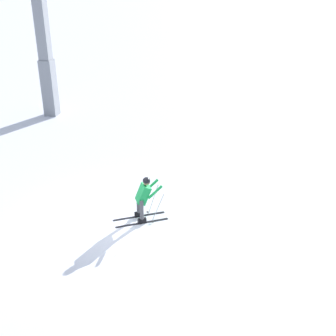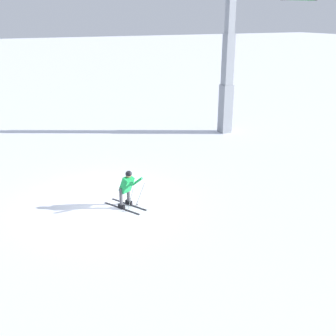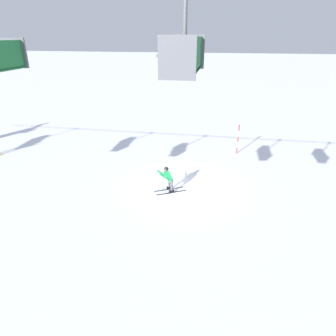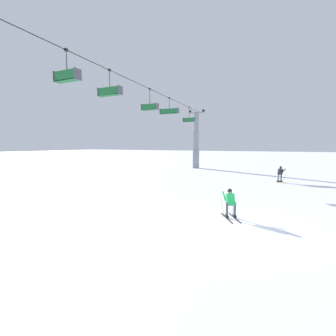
{
  "view_description": "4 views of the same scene",
  "coord_description": "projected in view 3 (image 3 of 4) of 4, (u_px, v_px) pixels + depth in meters",
  "views": [
    {
      "loc": [
        3.96,
        -11.3,
        8.0
      ],
      "look_at": [
        1.3,
        2.19,
        1.28
      ],
      "focal_mm": 47.32,
      "sensor_mm": 36.0,
      "label": 1
    },
    {
      "loc": [
        14.03,
        -3.81,
        6.95
      ],
      "look_at": [
        1.54,
        2.15,
        1.68
      ],
      "focal_mm": 42.91,
      "sensor_mm": 36.0,
      "label": 2
    },
    {
      "loc": [
        -1.89,
        15.47,
        8.24
      ],
      "look_at": [
        0.21,
        3.91,
        2.9
      ],
      "focal_mm": 31.87,
      "sensor_mm": 36.0,
      "label": 3
    },
    {
      "loc": [
        -11.38,
        -0.98,
        3.88
      ],
      "look_at": [
        -0.15,
        4.02,
        2.61
      ],
      "focal_mm": 24.23,
      "sensor_mm": 36.0,
      "label": 4
    }
  ],
  "objects": [
    {
      "name": "ground_plane",
      "position": [
        183.0,
        186.0,
        17.57
      ],
      "size": [
        260.0,
        260.0,
        0.0
      ],
      "primitive_type": "plane",
      "color": "white"
    },
    {
      "name": "trail_marker_pole",
      "position": [
        238.0,
        138.0,
        21.89
      ],
      "size": [
        0.07,
        0.28,
        2.19
      ],
      "color": "red",
      "rests_on": "ground_plane"
    },
    {
      "name": "skier_carving_main",
      "position": [
        168.0,
        177.0,
        16.62
      ],
      "size": [
        1.8,
        1.3,
        1.66
      ],
      "color": "black",
      "rests_on": "ground_plane"
    },
    {
      "name": "chairlift_seat_nearest",
      "position": [
        188.0,
        55.0,
        5.1
      ],
      "size": [
        0.61,
        1.7,
        1.85
      ],
      "color": "black"
    }
  ]
}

